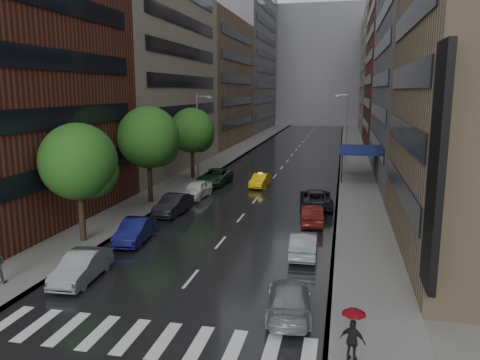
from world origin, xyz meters
The scene contains 18 objects.
ground centered at (0.00, 0.00, 0.00)m, with size 220.00×220.00×0.00m, color gray.
road centered at (0.00, 50.00, 0.01)m, with size 14.00×140.00×0.01m, color black.
sidewalk_left centered at (-9.00, 50.00, 0.07)m, with size 4.00×140.00×0.15m, color gray.
sidewalk_right centered at (9.00, 50.00, 0.07)m, with size 4.00×140.00×0.15m, color gray.
crosswalk centered at (0.20, -2.00, 0.01)m, with size 13.15×2.80×0.01m.
buildings_left centered at (-15.00, 58.79, 15.99)m, with size 8.00×108.00×38.00m.
buildings_right centered at (15.00, 56.70, 15.03)m, with size 8.05×109.10×36.00m.
building_far centered at (0.00, 118.00, 16.00)m, with size 40.00×14.00×32.00m, color slate.
tree_near centered at (-8.60, 8.17, 5.23)m, with size 4.80×4.80×7.65m.
tree_mid centered at (-8.60, 18.98, 5.68)m, with size 5.21×5.21×8.30m.
tree_far centered at (-8.60, 30.55, 5.30)m, with size 4.86×4.86×7.75m.
taxi centered at (-0.60, 27.90, 0.66)m, with size 1.39×3.99×1.32m, color yellow.
parked_cars_left centered at (-5.40, 18.27, 0.77)m, with size 2.88×30.60×1.60m.
parked_cars_right centered at (5.40, 13.19, 0.73)m, with size 3.10×24.61×1.55m.
ped_red_umbrella centered at (8.02, -2.07, 1.34)m, with size 0.98×0.82×2.01m.
street_lamp_left centered at (-7.72, 30.00, 4.89)m, with size 1.74×0.22×9.00m.
street_lamp_right centered at (7.72, 45.00, 4.89)m, with size 1.74×0.22×9.00m.
awning centered at (8.98, 35.00, 3.13)m, with size 4.00×8.00×3.12m.
Camera 1 is at (7.41, -17.66, 9.61)m, focal length 35.00 mm.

